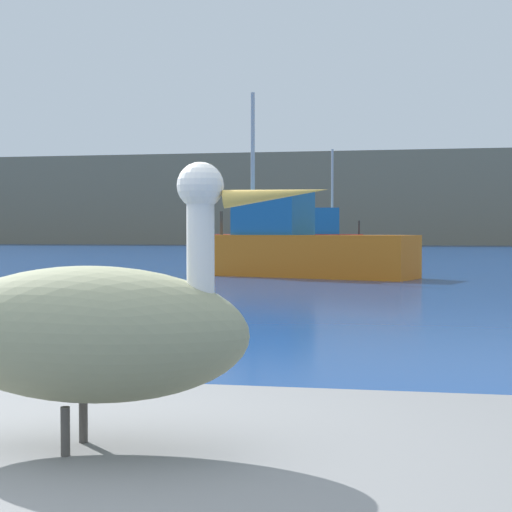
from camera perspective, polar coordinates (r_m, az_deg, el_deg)
hillside_backdrop at (r=80.93m, az=9.49°, el=3.98°), size 140.00×11.35×8.90m
pelican at (r=2.68m, az=-11.58°, el=-5.24°), size 1.33×0.53×0.94m
fishing_boat_red at (r=40.99m, az=2.77°, el=1.23°), size 7.86×3.31×5.50m
fishing_boat_orange at (r=22.54m, az=3.17°, el=0.75°), size 6.26×3.58×5.33m
mooring_buoy at (r=11.95m, az=-9.76°, el=-2.63°), size 0.73×0.73×0.73m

